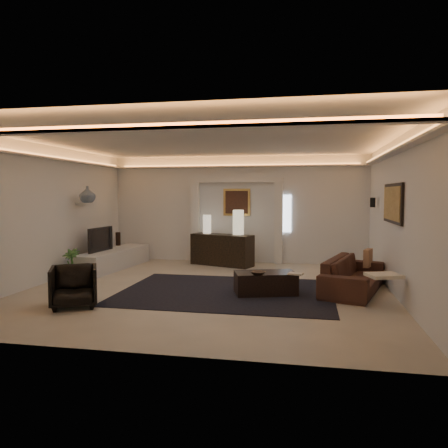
% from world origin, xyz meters
% --- Properties ---
extents(floor, '(7.00, 7.00, 0.00)m').
position_xyz_m(floor, '(0.00, 0.00, 0.00)').
color(floor, beige).
rests_on(floor, ground).
extents(ceiling, '(7.00, 7.00, 0.00)m').
position_xyz_m(ceiling, '(0.00, 0.00, 2.90)').
color(ceiling, white).
rests_on(ceiling, ground).
extents(wall_back, '(7.00, 0.00, 7.00)m').
position_xyz_m(wall_back, '(0.00, 3.50, 1.45)').
color(wall_back, white).
rests_on(wall_back, ground).
extents(wall_front, '(7.00, 0.00, 7.00)m').
position_xyz_m(wall_front, '(0.00, -3.50, 1.45)').
color(wall_front, white).
rests_on(wall_front, ground).
extents(wall_left, '(0.00, 7.00, 7.00)m').
position_xyz_m(wall_left, '(-3.50, 0.00, 1.45)').
color(wall_left, white).
rests_on(wall_left, ground).
extents(wall_right, '(0.00, 7.00, 7.00)m').
position_xyz_m(wall_right, '(3.50, 0.00, 1.45)').
color(wall_right, white).
rests_on(wall_right, ground).
extents(cove_soffit, '(7.00, 7.00, 0.04)m').
position_xyz_m(cove_soffit, '(0.00, 0.00, 2.62)').
color(cove_soffit, silver).
rests_on(cove_soffit, ceiling).
extents(daylight_slit, '(0.25, 0.03, 1.00)m').
position_xyz_m(daylight_slit, '(1.35, 3.48, 1.35)').
color(daylight_slit, white).
rests_on(daylight_slit, wall_back).
extents(area_rug, '(4.00, 3.00, 0.01)m').
position_xyz_m(area_rug, '(0.40, -0.20, 0.01)').
color(area_rug, black).
rests_on(area_rug, ground).
extents(pilaster_left, '(0.22, 0.20, 2.20)m').
position_xyz_m(pilaster_left, '(-1.15, 3.40, 1.10)').
color(pilaster_left, silver).
rests_on(pilaster_left, ground).
extents(pilaster_right, '(0.22, 0.20, 2.20)m').
position_xyz_m(pilaster_right, '(1.15, 3.40, 1.10)').
color(pilaster_right, silver).
rests_on(pilaster_right, ground).
extents(alcove_header, '(2.52, 0.20, 0.12)m').
position_xyz_m(alcove_header, '(0.00, 3.40, 2.25)').
color(alcove_header, silver).
rests_on(alcove_header, wall_back).
extents(painting_frame, '(0.74, 0.04, 0.74)m').
position_xyz_m(painting_frame, '(0.00, 3.47, 1.65)').
color(painting_frame, tan).
rests_on(painting_frame, wall_back).
extents(painting_canvas, '(0.62, 0.02, 0.62)m').
position_xyz_m(painting_canvas, '(0.00, 3.44, 1.65)').
color(painting_canvas, '#4C2D1E').
rests_on(painting_canvas, wall_back).
extents(art_panel_frame, '(0.04, 1.64, 0.74)m').
position_xyz_m(art_panel_frame, '(3.47, 0.30, 1.70)').
color(art_panel_frame, black).
rests_on(art_panel_frame, wall_right).
extents(art_panel_gold, '(0.02, 1.50, 0.62)m').
position_xyz_m(art_panel_gold, '(3.44, 0.30, 1.70)').
color(art_panel_gold, tan).
rests_on(art_panel_gold, wall_right).
extents(wall_sconce, '(0.12, 0.12, 0.22)m').
position_xyz_m(wall_sconce, '(3.38, 2.20, 1.68)').
color(wall_sconce, black).
rests_on(wall_sconce, wall_right).
extents(wall_niche, '(0.10, 0.55, 0.04)m').
position_xyz_m(wall_niche, '(-3.44, 1.40, 1.65)').
color(wall_niche, silver).
rests_on(wall_niche, wall_left).
extents(console, '(1.74, 1.05, 0.83)m').
position_xyz_m(console, '(-0.29, 2.84, 0.40)').
color(console, black).
rests_on(console, ground).
extents(lamp_left, '(0.27, 0.27, 0.49)m').
position_xyz_m(lamp_left, '(-0.75, 3.10, 1.09)').
color(lamp_left, beige).
rests_on(lamp_left, console).
extents(lamp_right, '(0.37, 0.37, 0.64)m').
position_xyz_m(lamp_right, '(0.13, 2.91, 1.09)').
color(lamp_right, beige).
rests_on(lamp_right, console).
extents(media_ledge, '(0.89, 2.71, 0.50)m').
position_xyz_m(media_ledge, '(-2.88, 1.87, 0.23)').
color(media_ledge, silver).
rests_on(media_ledge, ground).
extents(tv, '(1.03, 0.22, 0.59)m').
position_xyz_m(tv, '(-3.15, 1.51, 0.74)').
color(tv, black).
rests_on(tv, media_ledge).
extents(figurine, '(0.16, 0.16, 0.36)m').
position_xyz_m(figurine, '(-3.15, 2.71, 0.64)').
color(figurine, black).
rests_on(figurine, media_ledge).
extents(ginger_jar, '(0.49, 0.49, 0.39)m').
position_xyz_m(ginger_jar, '(-3.15, 1.10, 1.86)').
color(ginger_jar, slate).
rests_on(ginger_jar, wall_niche).
extents(plant, '(0.38, 0.38, 0.68)m').
position_xyz_m(plant, '(-3.15, 0.33, 0.34)').
color(plant, '#38672D').
rests_on(plant, ground).
extents(sofa, '(2.36, 1.46, 0.65)m').
position_xyz_m(sofa, '(2.80, 0.34, 0.32)').
color(sofa, black).
rests_on(sofa, ground).
extents(throw_blanket, '(0.62, 0.56, 0.06)m').
position_xyz_m(throw_blanket, '(3.14, -0.88, 0.55)').
color(throw_blanket, white).
rests_on(throw_blanket, sofa).
extents(throw_pillow, '(0.23, 0.38, 0.37)m').
position_xyz_m(throw_pillow, '(3.15, 1.07, 0.55)').
color(throw_pillow, '#9E704F').
rests_on(throw_pillow, sofa).
extents(coffee_table, '(1.25, 0.92, 0.42)m').
position_xyz_m(coffee_table, '(1.15, -0.21, 0.21)').
color(coffee_table, black).
rests_on(coffee_table, ground).
extents(bowl, '(0.29, 0.29, 0.07)m').
position_xyz_m(bowl, '(1.05, -0.52, 0.44)').
color(bowl, '#3F291B').
rests_on(bowl, coffee_table).
extents(magazine, '(0.29, 0.24, 0.03)m').
position_xyz_m(magazine, '(1.71, -0.35, 0.42)').
color(magazine, beige).
rests_on(magazine, coffee_table).
extents(armchair, '(1.00, 1.01, 0.69)m').
position_xyz_m(armchair, '(-1.89, -1.73, 0.34)').
color(armchair, black).
rests_on(armchair, ground).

